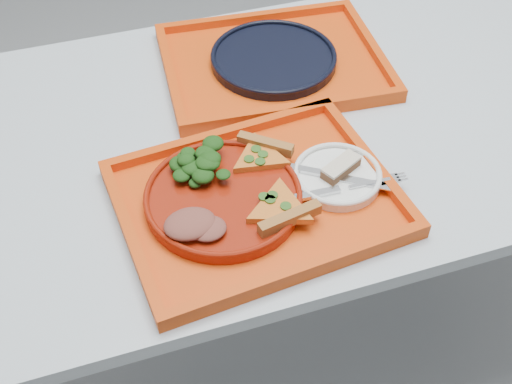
# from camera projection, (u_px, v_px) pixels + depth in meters

# --- Properties ---
(ground) EXTENTS (10.00, 10.00, 0.00)m
(ground) POSITION_uv_depth(u_px,v_px,m) (307.00, 319.00, 1.80)
(ground) COLOR gray
(ground) RESTS_ON ground
(table) EXTENTS (1.60, 0.80, 0.75)m
(table) POSITION_uv_depth(u_px,v_px,m) (326.00, 139.00, 1.30)
(table) COLOR #B3BFC9
(table) RESTS_ON ground
(tray_main) EXTENTS (0.48, 0.39, 0.01)m
(tray_main) POSITION_uv_depth(u_px,v_px,m) (257.00, 202.00, 1.08)
(tray_main) COLOR #D13E0B
(tray_main) RESTS_ON table
(tray_far) EXTENTS (0.48, 0.39, 0.01)m
(tray_far) POSITION_uv_depth(u_px,v_px,m) (273.00, 65.00, 1.34)
(tray_far) COLOR #D13E0B
(tray_far) RESTS_ON table
(dinner_plate) EXTENTS (0.26, 0.26, 0.02)m
(dinner_plate) POSITION_uv_depth(u_px,v_px,m) (223.00, 199.00, 1.06)
(dinner_plate) COLOR maroon
(dinner_plate) RESTS_ON tray_main
(side_plate) EXTENTS (0.15, 0.15, 0.01)m
(side_plate) POSITION_uv_depth(u_px,v_px,m) (337.00, 177.00, 1.10)
(side_plate) COLOR white
(side_plate) RESTS_ON tray_main
(navy_plate) EXTENTS (0.26, 0.26, 0.02)m
(navy_plate) POSITION_uv_depth(u_px,v_px,m) (274.00, 59.00, 1.33)
(navy_plate) COLOR black
(navy_plate) RESTS_ON tray_far
(pizza_slice_a) EXTENTS (0.13, 0.14, 0.02)m
(pizza_slice_a) POSITION_uv_depth(u_px,v_px,m) (280.00, 206.00, 1.02)
(pizza_slice_a) COLOR orange
(pizza_slice_a) RESTS_ON dinner_plate
(pizza_slice_b) EXTENTS (0.15, 0.15, 0.02)m
(pizza_slice_b) POSITION_uv_depth(u_px,v_px,m) (259.00, 155.00, 1.10)
(pizza_slice_b) COLOR orange
(pizza_slice_b) RESTS_ON dinner_plate
(salad_heap) EXTENTS (0.09, 0.08, 0.05)m
(salad_heap) POSITION_uv_depth(u_px,v_px,m) (201.00, 163.00, 1.07)
(salad_heap) COLOR black
(salad_heap) RESTS_ON dinner_plate
(meat_portion) EXTENTS (0.08, 0.07, 0.02)m
(meat_portion) POSITION_uv_depth(u_px,v_px,m) (190.00, 224.00, 0.99)
(meat_portion) COLOR brown
(meat_portion) RESTS_ON dinner_plate
(dessert_bar) EXTENTS (0.08, 0.06, 0.02)m
(dessert_bar) POSITION_uv_depth(u_px,v_px,m) (341.00, 167.00, 1.09)
(dessert_bar) COLOR #4E2C1A
(dessert_bar) RESTS_ON side_plate
(knife) EXTENTS (0.16, 0.12, 0.01)m
(knife) POSITION_uv_depth(u_px,v_px,m) (337.00, 176.00, 1.08)
(knife) COLOR silver
(knife) RESTS_ON side_plate
(fork) EXTENTS (0.19, 0.03, 0.01)m
(fork) POSITION_uv_depth(u_px,v_px,m) (348.00, 187.00, 1.07)
(fork) COLOR silver
(fork) RESTS_ON side_plate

